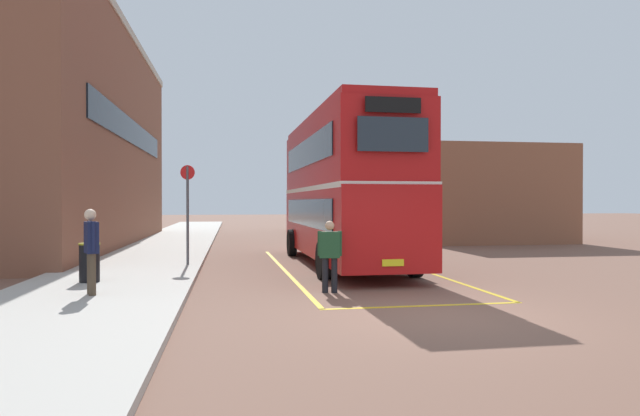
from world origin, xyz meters
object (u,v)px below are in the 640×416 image
object	(u,v)px
double_decker_bus	(343,187)
pedestrian_waiting_near	(91,245)
pedestrian_boarding	(330,252)
litter_bin	(89,262)
single_deck_bus	(327,208)
bus_stop_sign	(188,205)

from	to	relation	value
double_decker_bus	pedestrian_waiting_near	xyz separation A→B (m)	(-6.40, -5.75, -1.35)
double_decker_bus	pedestrian_boarding	xyz separation A→B (m)	(-1.40, -5.42, -1.59)
pedestrian_boarding	pedestrian_waiting_near	world-z (taller)	pedestrian_waiting_near
litter_bin	single_deck_bus	bearing A→B (deg)	67.36
double_decker_bus	bus_stop_sign	distance (m)	4.94
single_deck_bus	pedestrian_waiting_near	bearing A→B (deg)	-110.06
single_deck_bus	litter_bin	xyz separation A→B (m)	(-9.68, -23.21, -1.04)
bus_stop_sign	litter_bin	bearing A→B (deg)	-120.34
pedestrian_boarding	pedestrian_waiting_near	bearing A→B (deg)	-176.13
pedestrian_boarding	litter_bin	world-z (taller)	pedestrian_boarding
pedestrian_waiting_near	bus_stop_sign	distance (m)	5.62
single_deck_bus	pedestrian_boarding	size ratio (longest dim) A/B	6.07
litter_bin	bus_stop_sign	distance (m)	4.20
pedestrian_waiting_near	litter_bin	bearing A→B (deg)	104.54
pedestrian_boarding	double_decker_bus	bearing A→B (deg)	75.55
pedestrian_boarding	litter_bin	size ratio (longest dim) A/B	1.74
bus_stop_sign	pedestrian_waiting_near	bearing A→B (deg)	-105.74
single_deck_bus	litter_bin	size ratio (longest dim) A/B	10.56
double_decker_bus	litter_bin	size ratio (longest dim) A/B	11.43
litter_bin	bus_stop_sign	world-z (taller)	bus_stop_sign
double_decker_bus	bus_stop_sign	size ratio (longest dim) A/B	3.51
double_decker_bus	pedestrian_waiting_near	bearing A→B (deg)	-138.05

